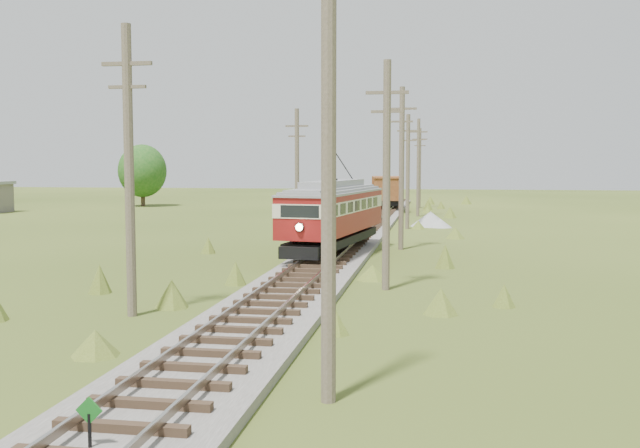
% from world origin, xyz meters
% --- Properties ---
extents(railbed_main, '(3.60, 96.00, 0.57)m').
position_xyz_m(railbed_main, '(0.00, 34.00, 0.19)').
color(railbed_main, '#605B54').
rests_on(railbed_main, ground).
extents(switch_marker, '(0.45, 0.06, 1.08)m').
position_xyz_m(switch_marker, '(-0.20, 1.50, 0.63)').
color(switch_marker, black).
rests_on(switch_marker, ground).
extents(streetcar, '(4.04, 11.25, 5.09)m').
position_xyz_m(streetcar, '(-0.00, 27.07, 2.42)').
color(streetcar, black).
rests_on(streetcar, ground).
extents(gondola, '(3.90, 9.14, 2.94)m').
position_xyz_m(gondola, '(0.00, 64.90, 2.15)').
color(gondola, black).
rests_on(gondola, ground).
extents(gravel_pile, '(3.15, 3.34, 1.15)m').
position_xyz_m(gravel_pile, '(4.78, 46.32, 0.54)').
color(gravel_pile, gray).
rests_on(gravel_pile, ground).
extents(utility_pole_r_1, '(0.30, 0.30, 8.80)m').
position_xyz_m(utility_pole_r_1, '(3.10, 5.00, 4.40)').
color(utility_pole_r_1, brown).
rests_on(utility_pole_r_1, ground).
extents(utility_pole_r_2, '(1.60, 0.30, 8.60)m').
position_xyz_m(utility_pole_r_2, '(3.30, 18.00, 4.42)').
color(utility_pole_r_2, brown).
rests_on(utility_pole_r_2, ground).
extents(utility_pole_r_3, '(1.60, 0.30, 9.00)m').
position_xyz_m(utility_pole_r_3, '(3.20, 31.00, 4.63)').
color(utility_pole_r_3, brown).
rests_on(utility_pole_r_3, ground).
extents(utility_pole_r_4, '(1.60, 0.30, 8.40)m').
position_xyz_m(utility_pole_r_4, '(3.00, 44.00, 4.32)').
color(utility_pole_r_4, brown).
rests_on(utility_pole_r_4, ground).
extents(utility_pole_r_5, '(1.60, 0.30, 8.90)m').
position_xyz_m(utility_pole_r_5, '(3.40, 57.00, 4.58)').
color(utility_pole_r_5, brown).
rests_on(utility_pole_r_5, ground).
extents(utility_pole_r_6, '(1.60, 0.30, 8.70)m').
position_xyz_m(utility_pole_r_6, '(3.20, 70.00, 4.47)').
color(utility_pole_r_6, brown).
rests_on(utility_pole_r_6, ground).
extents(utility_pole_l_a, '(1.60, 0.30, 9.00)m').
position_xyz_m(utility_pole_l_a, '(-4.20, 12.00, 4.63)').
color(utility_pole_l_a, brown).
rests_on(utility_pole_l_a, ground).
extents(utility_pole_l_b, '(1.60, 0.30, 8.60)m').
position_xyz_m(utility_pole_l_b, '(-4.50, 40.00, 4.42)').
color(utility_pole_l_b, brown).
rests_on(utility_pole_l_b, ground).
extents(tree_mid_a, '(5.46, 5.46, 7.03)m').
position_xyz_m(tree_mid_a, '(-28.00, 68.00, 4.02)').
color(tree_mid_a, '#38281C').
rests_on(tree_mid_a, ground).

